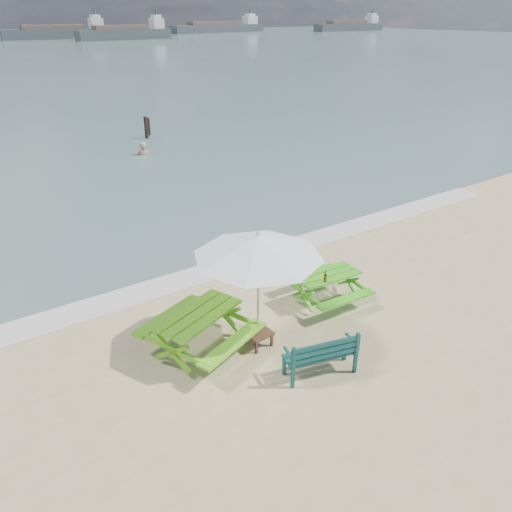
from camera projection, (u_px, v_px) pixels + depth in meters
foam_strip at (208, 272)px, 12.69m from camera, size 22.00×0.90×0.01m
picnic_table_left at (199, 332)px, 9.64m from camera, size 2.31×2.43×0.83m
picnic_table_right at (327, 288)px, 11.29m from camera, size 1.57×1.73×0.70m
park_bench at (320, 362)px, 9.06m from camera, size 1.41×0.78×0.82m
side_table at (258, 338)px, 9.87m from camera, size 0.52×0.52×0.32m
patio_umbrella at (258, 245)px, 8.98m from camera, size 2.59×2.59×2.41m
beer_bottle at (325, 278)px, 10.78m from camera, size 0.07×0.07×0.27m
swimmer at (144, 161)px, 23.13m from camera, size 0.77×0.64×1.80m
mooring_pilings at (147, 129)px, 25.99m from camera, size 0.57×0.77×1.31m
cargo_ships at (155, 31)px, 128.56m from camera, size 153.88×29.03×4.40m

